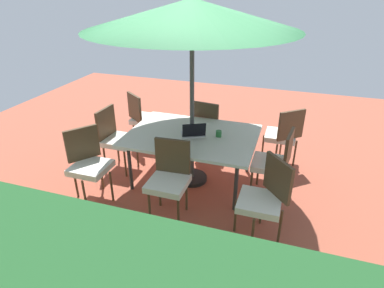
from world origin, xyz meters
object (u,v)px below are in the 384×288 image
dining_table (192,137)px  chair_west (275,161)px  patio_umbrella (192,15)px  laptop (193,133)px  chair_northwest (265,196)px  chair_east (116,136)px  chair_south (209,125)px  cup (219,134)px  chair_northeast (88,162)px  chair_southwest (283,134)px  chair_southeast (143,117)px  chair_north (169,176)px

dining_table → chair_west: (-1.16, 0.03, -0.15)m
patio_umbrella → laptop: patio_umbrella is taller
chair_northwest → laptop: chair_northwest is taller
chair_east → chair_south: 1.50m
chair_northwest → laptop: size_ratio=2.47×
chair_west → cup: 0.83m
dining_table → chair_west: chair_west is taller
chair_south → cup: size_ratio=11.47×
dining_table → chair_west: 1.17m
chair_south → chair_northeast: (1.17, 1.65, 0.00)m
chair_northwest → chair_south: size_ratio=1.00×
chair_east → laptop: bearing=-87.5°
cup → laptop: bearing=14.0°
laptop → cup: size_ratio=4.64×
chair_southwest → chair_south: bearing=-38.4°
chair_southeast → chair_southwest: size_ratio=1.00×
dining_table → cup: (-0.37, -0.05, 0.09)m
chair_northwest → cup: bearing=178.0°
dining_table → chair_south: size_ratio=1.82×
chair_southwest → chair_north: (1.22, 1.69, 0.00)m
patio_umbrella → chair_southwest: 2.29m
laptop → chair_southwest: bearing=-169.0°
chair_northwest → chair_south: bearing=171.7°
dining_table → chair_east: chair_east is taller
dining_table → chair_northwest: chair_northwest is taller
chair_northwest → chair_southwest: bearing=136.0°
chair_east → chair_northeast: same height
chair_southwest → cup: bearing=4.3°
chair_west → chair_north: (1.18, 0.79, 0.00)m
chair_southeast → chair_north: size_ratio=1.00×
dining_table → laptop: size_ratio=4.50×
dining_table → cup: cup is taller
chair_west → chair_east: 2.37m
dining_table → chair_northeast: chair_northeast is taller
dining_table → chair_southeast: bearing=-35.1°
chair_southeast → chair_south: same height
laptop → chair_northeast: bearing=7.1°
chair_southwest → chair_east: bearing=-19.8°
patio_umbrella → chair_west: size_ratio=2.67×
chair_east → cup: bearing=-84.4°
cup → chair_southeast: bearing=-26.6°
laptop → cup: laptop is taller
chair_south → chair_north: same height
dining_table → patio_umbrella: size_ratio=0.68×
chair_southwest → chair_northeast: same height
dining_table → chair_northeast: bearing=35.3°
laptop → chair_north: bearing=60.0°
patio_umbrella → chair_northeast: size_ratio=2.67×
chair_west → chair_northeast: (2.32, 0.79, 0.00)m
chair_north → chair_west: bearing=30.5°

